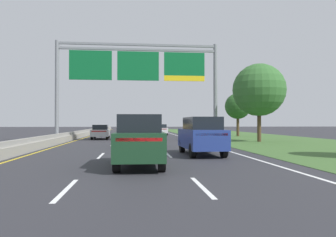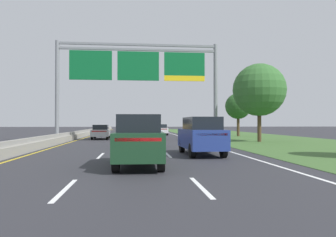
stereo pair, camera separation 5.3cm
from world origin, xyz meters
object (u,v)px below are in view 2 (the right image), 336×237
at_px(pickup_truck_gold, 134,130).
at_px(car_navy_centre_lane_sedan, 138,135).
at_px(car_darkgreen_centre_lane_suv, 139,140).
at_px(car_white_right_lane_sedan, 161,129).
at_px(roadside_tree_mid, 259,90).
at_px(car_silver_left_lane_sedan, 101,132).
at_px(overhead_sign_gantry, 138,71).
at_px(car_blue_right_lane_suv, 201,135).
at_px(roadside_tree_far, 238,106).

bearing_deg(pickup_truck_gold, car_navy_centre_lane_sedan, -178.48).
xyz_separation_m(car_darkgreen_centre_lane_suv, car_white_right_lane_sedan, (3.55, 33.48, -0.28)).
relative_size(pickup_truck_gold, car_navy_centre_lane_sedan, 1.23).
bearing_deg(roadside_tree_mid, car_navy_centre_lane_sedan, -159.15).
xyz_separation_m(car_darkgreen_centre_lane_suv, roadside_tree_mid, (11.43, 15.89, 3.78)).
xyz_separation_m(pickup_truck_gold, car_white_right_lane_sedan, (3.80, 12.98, -0.26)).
distance_m(car_darkgreen_centre_lane_suv, roadside_tree_mid, 19.94).
height_order(car_darkgreen_centre_lane_suv, car_silver_left_lane_sedan, car_darkgreen_centre_lane_suv).
xyz_separation_m(overhead_sign_gantry, pickup_truck_gold, (-0.36, 3.78, -5.55)).
height_order(car_blue_right_lane_suv, roadside_tree_far, roadside_tree_far).
bearing_deg(pickup_truck_gold, car_darkgreen_centre_lane_suv, -179.58).
bearing_deg(car_darkgreen_centre_lane_suv, overhead_sign_gantry, 0.95).
distance_m(overhead_sign_gantry, car_blue_right_lane_suv, 13.91).
xyz_separation_m(car_darkgreen_centre_lane_suv, car_navy_centre_lane_sedan, (0.03, 11.55, -0.28)).
height_order(pickup_truck_gold, roadside_tree_mid, roadside_tree_mid).
height_order(car_white_right_lane_sedan, roadside_tree_far, roadside_tree_far).
xyz_separation_m(car_white_right_lane_sedan, roadside_tree_far, (9.90, -5.14, 3.16)).
height_order(car_darkgreen_centre_lane_suv, car_blue_right_lane_suv, same).
relative_size(car_white_right_lane_sedan, roadside_tree_far, 0.77).
xyz_separation_m(car_white_right_lane_sedan, roadside_tree_mid, (7.88, -17.59, 4.06)).
distance_m(pickup_truck_gold, car_darkgreen_centre_lane_suv, 20.50).
bearing_deg(car_silver_left_lane_sedan, car_white_right_lane_sedan, -36.35).
height_order(overhead_sign_gantry, car_silver_left_lane_sedan, overhead_sign_gantry).
relative_size(car_white_right_lane_sedan, car_silver_left_lane_sedan, 1.00).
bearing_deg(car_navy_centre_lane_sedan, car_silver_left_lane_sedan, 19.54).
distance_m(car_darkgreen_centre_lane_suv, roadside_tree_far, 31.50).
bearing_deg(car_white_right_lane_sedan, car_silver_left_lane_sedan, 145.63).
relative_size(overhead_sign_gantry, pickup_truck_gold, 2.78).
distance_m(car_navy_centre_lane_sedan, car_blue_right_lane_suv, 7.94).
distance_m(roadside_tree_mid, roadside_tree_far, 12.64).
bearing_deg(roadside_tree_far, car_navy_centre_lane_sedan, -128.63).
xyz_separation_m(car_white_right_lane_sedan, car_silver_left_lane_sedan, (-7.49, -10.68, 0.00)).
bearing_deg(car_navy_centre_lane_sedan, roadside_tree_mid, -69.03).
distance_m(car_silver_left_lane_sedan, car_blue_right_lane_suv, 19.84).
relative_size(car_darkgreen_centre_lane_suv, roadside_tree_mid, 0.65).
distance_m(overhead_sign_gantry, roadside_tree_far, 17.89).
height_order(car_white_right_lane_sedan, roadside_tree_mid, roadside_tree_mid).
bearing_deg(car_white_right_lane_sedan, overhead_sign_gantry, 169.08).
bearing_deg(car_darkgreen_centre_lane_suv, car_white_right_lane_sedan, -4.71).
distance_m(pickup_truck_gold, car_silver_left_lane_sedan, 4.36).
distance_m(car_navy_centre_lane_sedan, roadside_tree_far, 21.73).
bearing_deg(car_darkgreen_centre_lane_suv, roadside_tree_mid, -34.39).
relative_size(car_blue_right_lane_suv, roadside_tree_far, 0.83).
height_order(car_white_right_lane_sedan, car_blue_right_lane_suv, car_blue_right_lane_suv).
bearing_deg(car_blue_right_lane_suv, car_silver_left_lane_sedan, 20.87).
bearing_deg(roadside_tree_far, overhead_sign_gantry, -138.93).
xyz_separation_m(car_navy_centre_lane_sedan, roadside_tree_mid, (11.40, 4.34, 4.06)).
relative_size(pickup_truck_gold, roadside_tree_far, 0.95).
height_order(overhead_sign_gantry, roadside_tree_mid, overhead_sign_gantry).
height_order(car_darkgreen_centre_lane_suv, roadside_tree_far, roadside_tree_far).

